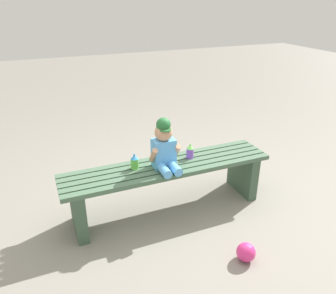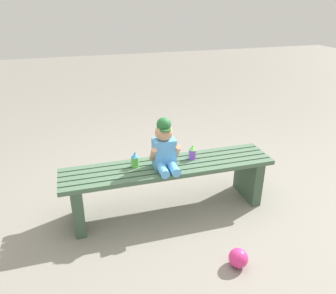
{
  "view_description": "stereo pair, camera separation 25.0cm",
  "coord_description": "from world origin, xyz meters",
  "px_view_note": "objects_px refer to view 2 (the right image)",
  "views": [
    {
      "loc": [
        -0.9,
        -2.14,
        1.66
      ],
      "look_at": [
        -0.02,
        -0.05,
        0.6
      ],
      "focal_mm": 35.32,
      "sensor_mm": 36.0,
      "label": 1
    },
    {
      "loc": [
        -0.66,
        -2.23,
        1.66
      ],
      "look_at": [
        -0.02,
        -0.05,
        0.6
      ],
      "focal_mm": 35.32,
      "sensor_mm": 36.0,
      "label": 2
    }
  ],
  "objects_px": {
    "park_bench": "(169,179)",
    "sippy_cup_right": "(192,152)",
    "sippy_cup_left": "(135,160)",
    "toy_ball": "(238,258)",
    "child_figure": "(165,147)"
  },
  "relations": [
    {
      "from": "sippy_cup_right",
      "to": "sippy_cup_left",
      "type": "bearing_deg",
      "value": 180.0
    },
    {
      "from": "park_bench",
      "to": "sippy_cup_left",
      "type": "xyz_separation_m",
      "value": [
        -0.26,
        0.04,
        0.19
      ]
    },
    {
      "from": "park_bench",
      "to": "sippy_cup_left",
      "type": "distance_m",
      "value": 0.33
    },
    {
      "from": "park_bench",
      "to": "toy_ball",
      "type": "height_order",
      "value": "park_bench"
    },
    {
      "from": "sippy_cup_left",
      "to": "toy_ball",
      "type": "height_order",
      "value": "sippy_cup_left"
    },
    {
      "from": "sippy_cup_left",
      "to": "toy_ball",
      "type": "distance_m",
      "value": 1.04
    },
    {
      "from": "park_bench",
      "to": "sippy_cup_right",
      "type": "bearing_deg",
      "value": 11.54
    },
    {
      "from": "park_bench",
      "to": "child_figure",
      "type": "bearing_deg",
      "value": -144.48
    },
    {
      "from": "sippy_cup_right",
      "to": "park_bench",
      "type": "bearing_deg",
      "value": -168.46
    },
    {
      "from": "park_bench",
      "to": "sippy_cup_right",
      "type": "relative_size",
      "value": 13.73
    },
    {
      "from": "sippy_cup_left",
      "to": "sippy_cup_right",
      "type": "bearing_deg",
      "value": 0.0
    },
    {
      "from": "child_figure",
      "to": "sippy_cup_left",
      "type": "xyz_separation_m",
      "value": [
        -0.22,
        0.07,
        -0.12
      ]
    },
    {
      "from": "toy_ball",
      "to": "child_figure",
      "type": "bearing_deg",
      "value": 112.6
    },
    {
      "from": "park_bench",
      "to": "sippy_cup_right",
      "type": "xyz_separation_m",
      "value": [
        0.22,
        0.04,
        0.19
      ]
    },
    {
      "from": "sippy_cup_right",
      "to": "child_figure",
      "type": "bearing_deg",
      "value": -164.04
    }
  ]
}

